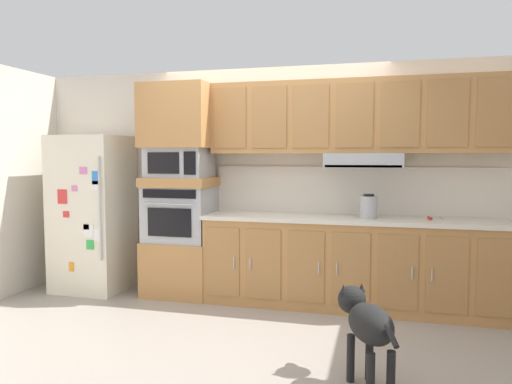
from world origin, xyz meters
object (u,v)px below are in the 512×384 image
Objects in this scene: refrigerator at (93,213)px; built_in_oven at (181,213)px; electric_kettle at (369,207)px; dog at (366,322)px; microwave at (180,163)px; screwdriver at (431,218)px.

built_in_oven is (1.05, 0.07, 0.02)m from refrigerator.
built_in_oven reaches higher than electric_kettle.
built_in_oven is at bearing 178.66° from electric_kettle.
refrigerator is 3.53m from dog.
screwdriver is at bearing 0.23° from microwave.
built_in_oven reaches higher than dog.
screwdriver is (2.61, 0.01, -0.53)m from microwave.
dog is (2.05, -1.68, -1.02)m from microwave.
dog is at bearing -88.82° from electric_kettle.
refrigerator is 2.73× the size of microwave.
screwdriver is 0.60m from electric_kettle.
electric_kettle reaches higher than screwdriver.
refrigerator reaches higher than built_in_oven.
built_in_oven is 2.03m from electric_kettle.
dog is at bearing -39.36° from microwave.
screwdriver is (3.66, 0.08, 0.05)m from refrigerator.
refrigerator is at bearing -179.62° from electric_kettle.
built_in_oven is at bearing -179.77° from screwdriver.
electric_kettle is (3.07, 0.02, 0.15)m from refrigerator.
dog is (2.05, -1.68, -0.46)m from built_in_oven.
dog is at bearing -27.48° from refrigerator.
built_in_oven is at bearing 24.21° from dog.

